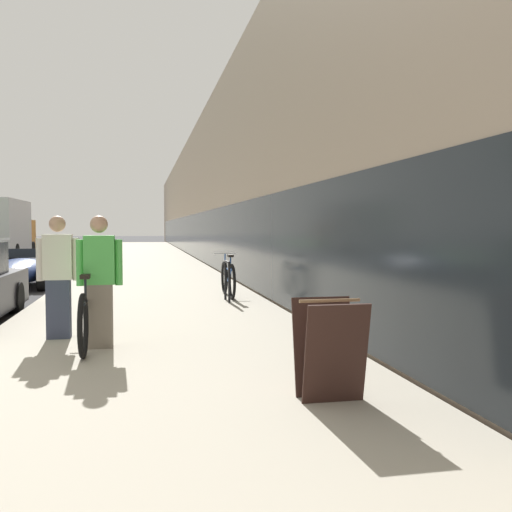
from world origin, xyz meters
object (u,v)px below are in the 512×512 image
person_bystander (58,277)px  sandwich_board_sign (329,349)px  tandem_bicycle (90,312)px  moving_truck (1,229)px  vintage_roadster_curbside (21,271)px  cruiser_bike_nearest (228,278)px  person_rider (100,281)px  bike_rack_hoop (227,277)px

person_bystander → sandwich_board_sign: bearing=-51.0°
tandem_bicycle → moving_truck: (-6.73, 24.81, 1.04)m
tandem_bicycle → vintage_roadster_curbside: (-2.61, 8.95, -0.07)m
person_bystander → tandem_bicycle: bearing=-42.8°
tandem_bicycle → cruiser_bike_nearest: size_ratio=1.40×
sandwich_board_sign → vintage_roadster_curbside: vintage_roadster_curbside is taller
moving_truck → cruiser_bike_nearest: bearing=-65.2°
vintage_roadster_curbside → cruiser_bike_nearest: bearing=-39.4°
person_bystander → person_rider: bearing=-50.9°
person_rider → moving_truck: (-6.88, 25.14, 0.60)m
person_bystander → sandwich_board_sign: size_ratio=1.88×
moving_truck → tandem_bicycle: bearing=-74.8°
moving_truck → person_rider: bearing=-74.7°
bike_rack_hoop → cruiser_bike_nearest: 0.85m
vintage_roadster_curbside → moving_truck: size_ratio=0.53×
cruiser_bike_nearest → sandwich_board_sign: size_ratio=2.09×
sandwich_board_sign → moving_truck: moving_truck is taller
moving_truck → bike_rack_hoop: bearing=-66.4°
sandwich_board_sign → vintage_roadster_curbside: 12.92m
person_rider → vintage_roadster_curbside: 9.69m
person_bystander → vintage_roadster_curbside: bearing=104.2°
bike_rack_hoop → vintage_roadster_curbside: 7.14m
person_bystander → moving_truck: bearing=104.4°
person_bystander → sandwich_board_sign: (2.77, -3.42, -0.40)m
vintage_roadster_curbside → moving_truck: bearing=104.5°
tandem_bicycle → sandwich_board_sign: size_ratio=2.92×
vintage_roadster_curbside → person_bystander: bearing=-75.8°
cruiser_bike_nearest → moving_truck: (-9.28, 20.11, 1.05)m
vintage_roadster_curbside → moving_truck: (-4.11, 15.86, 1.11)m
person_rider → moving_truck: moving_truck is taller
tandem_bicycle → person_bystander: (-0.45, 0.42, 0.44)m
moving_truck → person_bystander: bearing=-75.6°
tandem_bicycle → person_bystander: bearing=137.2°
tandem_bicycle → cruiser_bike_nearest: bearing=61.5°
cruiser_bike_nearest → vintage_roadster_curbside: (-5.17, 4.24, -0.06)m
moving_truck → vintage_roadster_curbside: bearing=-75.5°
person_bystander → moving_truck: moving_truck is taller
tandem_bicycle → sandwich_board_sign: tandem_bicycle is taller
person_rider → bike_rack_hoop: (2.26, 4.20, -0.33)m
person_bystander → sandwich_board_sign: 4.42m
cruiser_bike_nearest → person_bystander: bearing=-125.1°
person_bystander → bike_rack_hoop: person_bystander is taller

